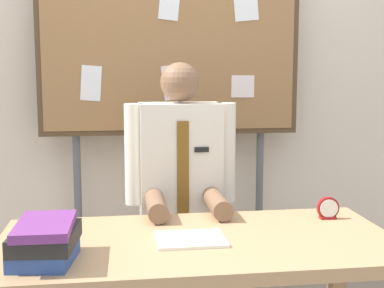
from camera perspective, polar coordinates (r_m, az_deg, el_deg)
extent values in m
cube|color=beige|center=(3.26, -2.66, 7.27)|extent=(6.40, 0.08, 2.70)
cube|color=tan|center=(2.12, 0.70, -10.80)|extent=(1.56, 0.75, 0.05)
cube|color=silver|center=(2.66, -1.27, -4.06)|extent=(0.40, 0.22, 0.79)
sphere|color=brown|center=(2.61, -1.30, 6.66)|extent=(0.19, 0.19, 0.19)
cylinder|color=silver|center=(2.60, -6.27, -1.11)|extent=(0.09, 0.09, 0.49)
cylinder|color=silver|center=(2.65, 3.71, -0.90)|extent=(0.09, 0.09, 0.49)
cylinder|color=brown|center=(2.41, -3.87, -6.61)|extent=(0.09, 0.30, 0.09)
cylinder|color=brown|center=(2.44, 2.73, -6.38)|extent=(0.09, 0.30, 0.09)
cube|color=brown|center=(2.54, -0.97, -3.29)|extent=(0.06, 0.01, 0.51)
cube|color=black|center=(2.53, 1.04, -0.61)|extent=(0.07, 0.01, 0.02)
cube|color=#4C3823|center=(3.06, -2.33, 10.38)|extent=(1.49, 0.05, 1.00)
cube|color=olive|center=(3.05, -2.31, 10.39)|extent=(1.43, 0.04, 0.94)
cylinder|color=#59595E|center=(3.21, -12.09, -7.86)|extent=(0.04, 0.04, 1.05)
cylinder|color=#59595E|center=(3.31, 7.21, -7.26)|extent=(0.04, 0.04, 1.05)
cube|color=silver|center=(3.10, 5.48, 6.18)|extent=(0.14, 0.00, 0.13)
cube|color=silver|center=(3.03, -2.25, 6.60)|extent=(0.12, 0.00, 0.21)
cube|color=white|center=(3.12, 5.83, 14.60)|extent=(0.15, 0.00, 0.18)
cube|color=white|center=(3.05, -2.48, 14.54)|extent=(0.13, 0.00, 0.16)
cube|color=white|center=(3.02, -10.80, 6.44)|extent=(0.12, 0.00, 0.20)
cube|color=#2D4C99|center=(1.92, -15.61, -11.42)|extent=(0.23, 0.26, 0.05)
cube|color=#262626|center=(1.92, -15.48, -9.69)|extent=(0.23, 0.30, 0.06)
cube|color=#72337F|center=(1.90, -15.53, -8.50)|extent=(0.19, 0.30, 0.03)
cube|color=white|center=(2.08, -0.15, -10.21)|extent=(0.27, 0.21, 0.01)
cylinder|color=maroon|center=(2.44, 14.41, -6.67)|extent=(0.10, 0.02, 0.10)
cylinder|color=white|center=(2.43, 14.52, -6.74)|extent=(0.08, 0.00, 0.08)
cube|color=maroon|center=(2.45, 14.37, -7.65)|extent=(0.07, 0.04, 0.01)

